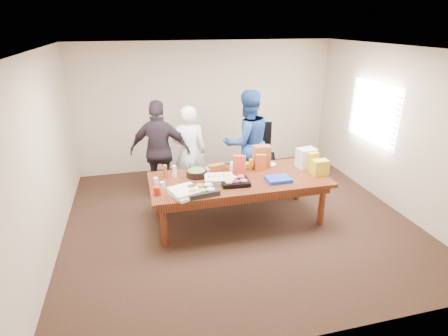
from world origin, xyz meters
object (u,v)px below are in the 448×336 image
object	(u,v)px
person_center	(189,152)
sheet_cake	(219,179)
office_chair	(262,155)
conference_table	(239,199)
person_right	(247,143)
salad_bowl	(197,173)

from	to	relation	value
person_center	sheet_cake	distance (m)	1.18
office_chair	person_center	bearing A→B (deg)	-153.75
conference_table	person_right	bearing A→B (deg)	66.32
office_chair	person_center	distance (m)	1.53
conference_table	person_right	size ratio (longest dim) A/B	1.44
person_right	office_chair	bearing A→B (deg)	-154.98
conference_table	salad_bowl	world-z (taller)	salad_bowl
office_chair	salad_bowl	xyz separation A→B (m)	(-1.51, -1.09, 0.23)
person_right	salad_bowl	size ratio (longest dim) A/B	5.90
person_right	salad_bowl	distance (m)	1.37
conference_table	sheet_cake	xyz separation A→B (m)	(-0.33, -0.03, 0.41)
person_center	office_chair	bearing A→B (deg)	-163.31
office_chair	salad_bowl	bearing A→B (deg)	-126.14
salad_bowl	person_center	bearing A→B (deg)	88.33
sheet_cake	salad_bowl	size ratio (longest dim) A/B	1.33
office_chair	person_right	world-z (taller)	person_right
salad_bowl	office_chair	bearing A→B (deg)	35.76
sheet_cake	salad_bowl	xyz separation A→B (m)	(-0.30, 0.27, 0.01)
person_right	conference_table	bearing A→B (deg)	57.44
person_center	salad_bowl	size ratio (longest dim) A/B	5.20
conference_table	person_center	size ratio (longest dim) A/B	1.64
conference_table	person_center	world-z (taller)	person_center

